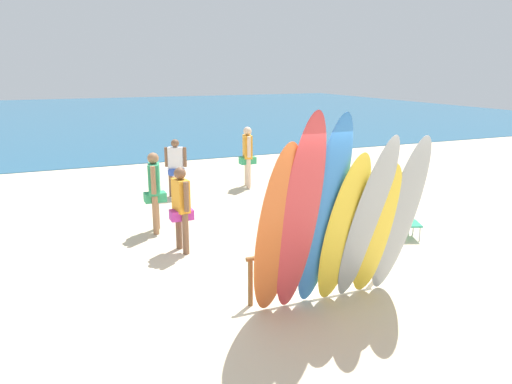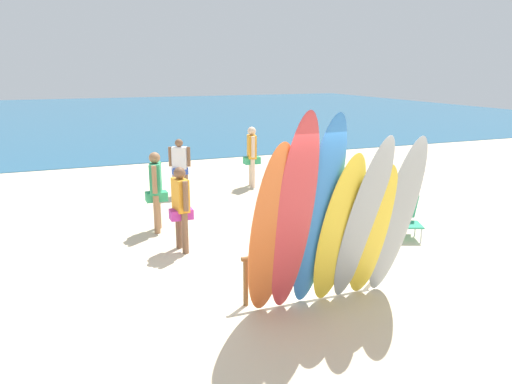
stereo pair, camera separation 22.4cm
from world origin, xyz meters
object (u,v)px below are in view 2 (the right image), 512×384
at_px(beach_chair_red, 406,215).
at_px(surfboard_grey_4, 362,223).
at_px(surfboard_yellow_3, 338,232).
at_px(surfboard_red_1, 293,219).
at_px(beachgoer_photographing, 156,186).
at_px(surfboard_orange_0, 271,233).
at_px(beachgoer_midbeach, 181,203).
at_px(beachgoer_near_rack, 180,163).
at_px(surfboard_grey_6, 396,220).
at_px(surfboard_blue_2, 318,217).
at_px(surfboard_rack, 314,258).
at_px(beachgoer_by_water, 286,181).
at_px(beach_chair_blue, 343,204).
at_px(surfboard_yellow_5, 372,233).
at_px(beachgoer_strolling, 252,153).

bearing_deg(beach_chair_red, surfboard_grey_4, -116.54).
distance_m(surfboard_yellow_3, surfboard_grey_4, 0.34).
height_order(surfboard_red_1, beach_chair_red, surfboard_red_1).
bearing_deg(beachgoer_photographing, surfboard_orange_0, 23.79).
xyz_separation_m(surfboard_yellow_3, beachgoer_midbeach, (-1.42, 2.98, -0.23)).
height_order(surfboard_yellow_3, surfboard_grey_4, surfboard_grey_4).
relative_size(beachgoer_near_rack, beach_chair_red, 1.80).
height_order(surfboard_grey_6, beachgoer_midbeach, surfboard_grey_6).
bearing_deg(surfboard_blue_2, surfboard_rack, 64.03).
bearing_deg(surfboard_orange_0, surfboard_rack, 29.91).
bearing_deg(beachgoer_midbeach, beachgoer_by_water, -77.96).
bearing_deg(surfboard_yellow_3, surfboard_blue_2, 179.61).
distance_m(surfboard_grey_6, beachgoer_photographing, 4.98).
distance_m(surfboard_blue_2, surfboard_grey_4, 0.65).
relative_size(surfboard_orange_0, surfboard_grey_4, 0.97).
height_order(surfboard_grey_4, beach_chair_blue, surfboard_grey_4).
distance_m(surfboard_yellow_5, beachgoer_near_rack, 6.89).
xyz_separation_m(surfboard_grey_4, beach_chair_blue, (1.82, 3.37, -0.80)).
bearing_deg(beach_chair_red, beachgoer_photographing, 176.66).
distance_m(surfboard_orange_0, surfboard_yellow_5, 1.51).
xyz_separation_m(surfboard_rack, beachgoer_near_rack, (-0.52, 6.24, 0.31)).
distance_m(surfboard_red_1, beachgoer_by_water, 4.36).
bearing_deg(beachgoer_midbeach, beach_chair_blue, -93.19).
relative_size(beachgoer_by_water, beach_chair_blue, 1.89).
bearing_deg(surfboard_red_1, surfboard_yellow_5, 6.93).
distance_m(surfboard_red_1, surfboard_grey_4, 1.01).
distance_m(surfboard_grey_4, surfboard_yellow_5, 0.32).
height_order(beachgoer_near_rack, beachgoer_by_water, beachgoer_by_water).
xyz_separation_m(beachgoer_near_rack, beach_chair_blue, (2.70, -3.52, -0.43)).
relative_size(surfboard_yellow_5, beachgoer_strolling, 1.30).
bearing_deg(surfboard_orange_0, beachgoer_photographing, 98.32).
bearing_deg(surfboard_blue_2, beachgoer_by_water, 69.80).
xyz_separation_m(surfboard_grey_4, beachgoer_strolling, (1.21, 7.17, -0.27)).
bearing_deg(beachgoer_photographing, surfboard_grey_6, 44.86).
height_order(beachgoer_midbeach, beachgoer_by_water, beachgoer_midbeach).
relative_size(surfboard_orange_0, surfboard_yellow_3, 1.08).
bearing_deg(surfboard_yellow_5, surfboard_grey_6, -6.72).
height_order(surfboard_red_1, beachgoer_midbeach, surfboard_red_1).
bearing_deg(surfboard_grey_4, surfboard_blue_2, 169.61).
bearing_deg(surfboard_grey_4, surfboard_yellow_3, 162.26).
height_order(surfboard_rack, surfboard_blue_2, surfboard_blue_2).
bearing_deg(surfboard_blue_2, beachgoer_photographing, 106.39).
bearing_deg(surfboard_yellow_5, surfboard_blue_2, -171.74).
relative_size(surfboard_grey_4, beachgoer_photographing, 1.60).
relative_size(surfboard_grey_6, beach_chair_red, 3.07).
bearing_deg(surfboard_yellow_5, surfboard_red_1, -170.59).
distance_m(surfboard_rack, surfboard_grey_4, 1.01).
distance_m(surfboard_orange_0, beachgoer_near_rack, 6.80).
distance_m(beachgoer_by_water, beachgoer_strolling, 3.22).
height_order(surfboard_yellow_5, beachgoer_near_rack, surfboard_yellow_5).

